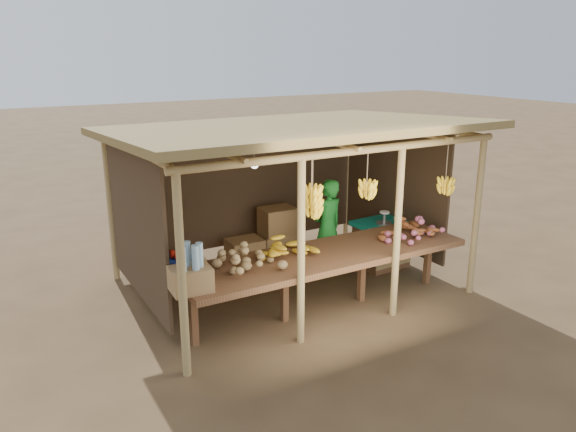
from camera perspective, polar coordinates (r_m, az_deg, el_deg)
ground at (r=8.24m, az=0.00°, el=-7.01°), size 60.00×60.00×0.00m
stall_structure at (r=7.69m, az=0.44°, el=6.25°), size 4.70×3.50×2.43m
counter at (r=7.22m, az=3.79°, el=-4.24°), size 3.90×1.05×0.80m
potato_heap at (r=6.60m, az=-5.26°, el=-4.03°), size 1.13×0.80×0.37m
sweet_potato_heap at (r=7.95m, az=12.06°, el=-0.78°), size 0.91×0.57×0.35m
onion_heap at (r=7.85m, az=12.80°, el=-1.03°), size 1.02×0.81×0.36m
banana_pile at (r=7.03m, az=-0.10°, el=-2.71°), size 0.76×0.55×0.35m
tomato_basin at (r=6.80m, az=-11.08°, el=-4.52°), size 0.40×0.40×0.21m
bottle_box at (r=6.11m, az=-9.89°, el=-5.72°), size 0.45×0.36×0.54m
vendor at (r=8.36m, az=4.02°, el=-1.25°), size 0.60×0.46×1.49m
tarp_crate at (r=8.94m, az=9.46°, el=-2.68°), size 0.82×0.71×0.94m
carton_stack at (r=8.98m, az=-2.15°, el=-2.41°), size 1.15×0.46×0.86m
burlap_sacks at (r=8.58m, az=-12.62°, el=-4.86°), size 0.72×0.38×0.51m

